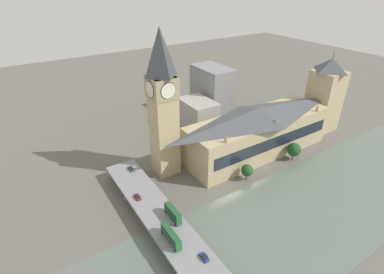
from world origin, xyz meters
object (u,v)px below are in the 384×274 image
at_px(victoria_tower, 325,95).
at_px(road_bridge, 197,266).
at_px(double_decker_bus_lead, 173,213).
at_px(clock_tower, 163,104).
at_px(car_northbound_lead, 131,169).
at_px(car_northbound_mid, 204,257).
at_px(car_southbound_tail, 138,197).
at_px(parliament_hall, 258,131).
at_px(double_decker_bus_mid, 171,236).

bearing_deg(victoria_tower, road_bridge, 110.79).
relative_size(road_bridge, double_decker_bus_lead, 14.15).
bearing_deg(road_bridge, clock_tower, -18.92).
height_order(car_northbound_lead, car_northbound_mid, car_northbound_lead).
distance_m(clock_tower, victoria_tower, 111.76).
distance_m(clock_tower, road_bridge, 72.97).
bearing_deg(clock_tower, car_northbound_mid, 163.66).
distance_m(car_northbound_lead, car_southbound_tail, 22.31).
relative_size(parliament_hall, road_bridge, 0.61).
height_order(victoria_tower, car_northbound_lead, victoria_tower).
height_order(clock_tower, car_southbound_tail, clock_tower).
xyz_separation_m(road_bridge, double_decker_bus_lead, (22.97, -3.65, 3.93)).
distance_m(road_bridge, car_northbound_mid, 3.72).
xyz_separation_m(road_bridge, car_northbound_lead, (63.44, -2.66, 1.88)).
height_order(clock_tower, road_bridge, clock_tower).
distance_m(clock_tower, car_northbound_lead, 36.37).
xyz_separation_m(parliament_hall, car_northbound_mid, (-49.31, 71.51, -6.94)).
distance_m(clock_tower, car_northbound_mid, 70.88).
bearing_deg(victoria_tower, car_southbound_tail, 93.35).
relative_size(double_decker_bus_lead, car_southbound_tail, 2.26).
relative_size(clock_tower, road_bridge, 0.51).
bearing_deg(clock_tower, double_decker_bus_lead, 155.66).
height_order(road_bridge, car_northbound_mid, car_northbound_mid).
xyz_separation_m(parliament_hall, double_decker_bus_lead, (-26.80, 71.04, -4.89)).
distance_m(parliament_hall, victoria_tower, 57.33).
xyz_separation_m(car_northbound_lead, car_southbound_tail, (-21.50, 5.97, -0.00)).
relative_size(victoria_tower, double_decker_bus_lead, 5.00).
distance_m(clock_tower, double_decker_bus_mid, 61.30).
height_order(car_northbound_lead, car_southbound_tail, car_southbound_tail).
height_order(clock_tower, car_northbound_lead, clock_tower).
bearing_deg(car_southbound_tail, double_decker_bus_mid, -178.86).
bearing_deg(road_bridge, victoria_tower, -69.21).
xyz_separation_m(car_northbound_mid, car_southbound_tail, (41.48, 6.49, 0.00)).
bearing_deg(car_northbound_lead, clock_tower, -96.08).
xyz_separation_m(car_northbound_lead, car_northbound_mid, (-62.98, -0.52, -0.00)).
relative_size(double_decker_bus_mid, car_northbound_lead, 2.41).
distance_m(road_bridge, car_northbound_lead, 63.52).
bearing_deg(double_decker_bus_lead, parliament_hall, -69.33).
bearing_deg(car_northbound_mid, car_southbound_tail, 8.89).
height_order(double_decker_bus_lead, car_northbound_lead, double_decker_bus_lead).
relative_size(road_bridge, double_decker_bus_mid, 12.48).
relative_size(clock_tower, double_decker_bus_mid, 6.32).
height_order(parliament_hall, car_northbound_mid, parliament_hall).
xyz_separation_m(clock_tower, victoria_tower, (-11.65, -110.15, -14.85)).
height_order(double_decker_bus_lead, car_southbound_tail, double_decker_bus_lead).
height_order(clock_tower, double_decker_bus_lead, clock_tower).
distance_m(parliament_hall, double_decker_bus_mid, 85.77).
height_order(parliament_hall, car_northbound_lead, parliament_hall).
bearing_deg(road_bridge, parliament_hall, -56.32).
xyz_separation_m(clock_tower, double_decker_bus_lead, (-38.51, 17.42, -29.26)).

